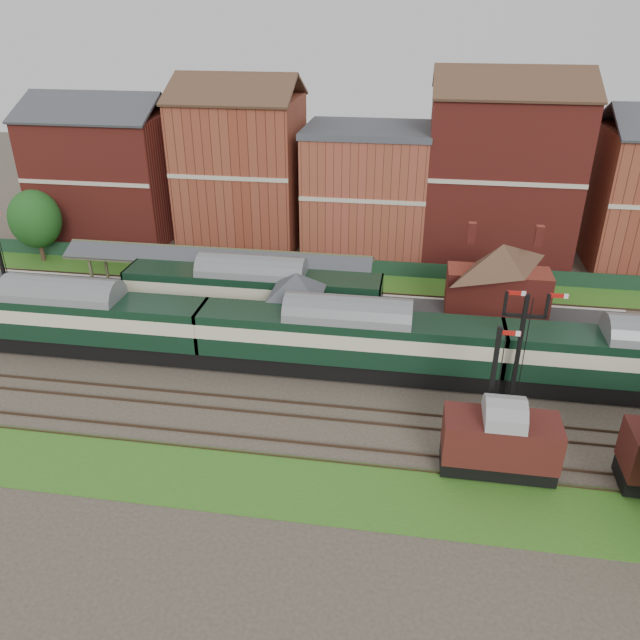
# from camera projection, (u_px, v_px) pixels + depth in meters

# --- Properties ---
(ground) EXTENTS (160.00, 160.00, 0.00)m
(ground) POSITION_uv_depth(u_px,v_px,m) (331.00, 371.00, 44.10)
(ground) COLOR #473D33
(ground) RESTS_ON ground
(grass_back) EXTENTS (90.00, 4.50, 0.06)m
(grass_back) POSITION_uv_depth(u_px,v_px,m) (355.00, 282.00, 58.16)
(grass_back) COLOR #2D6619
(grass_back) RESTS_ON ground
(grass_front) EXTENTS (90.00, 5.00, 0.06)m
(grass_front) POSITION_uv_depth(u_px,v_px,m) (299.00, 487.00, 33.54)
(grass_front) COLOR #2D6619
(grass_front) RESTS_ON ground
(fence) EXTENTS (90.00, 0.12, 1.50)m
(fence) POSITION_uv_depth(u_px,v_px,m) (358.00, 267.00, 59.59)
(fence) COLOR #193823
(fence) RESTS_ON ground
(platform) EXTENTS (55.00, 3.40, 1.00)m
(platform) POSITION_uv_depth(u_px,v_px,m) (289.00, 302.00, 53.15)
(platform) COLOR #2D2D2D
(platform) RESTS_ON ground
(signal_box) EXTENTS (5.40, 5.40, 6.00)m
(signal_box) POSITION_uv_depth(u_px,v_px,m) (297.00, 308.00, 45.93)
(signal_box) COLOR #606C4C
(signal_box) RESTS_ON ground
(brick_hut) EXTENTS (3.20, 2.64, 2.94)m
(brick_hut) POSITION_uv_depth(u_px,v_px,m) (405.00, 340.00, 45.72)
(brick_hut) COLOR brown
(brick_hut) RESTS_ON ground
(station_building) EXTENTS (8.10, 8.10, 5.90)m
(station_building) POSITION_uv_depth(u_px,v_px,m) (499.00, 277.00, 49.20)
(station_building) COLOR maroon
(station_building) RESTS_ON platform
(canopy) EXTENTS (26.00, 3.89, 4.08)m
(canopy) POSITION_uv_depth(u_px,v_px,m) (218.00, 253.00, 52.13)
(canopy) COLOR brown
(canopy) RESTS_ON platform
(semaphore_bracket) EXTENTS (3.60, 0.25, 8.18)m
(semaphore_bracket) POSITION_uv_depth(u_px,v_px,m) (520.00, 345.00, 38.11)
(semaphore_bracket) COLOR black
(semaphore_bracket) RESTS_ON ground
(semaphore_siding) EXTENTS (1.23, 0.25, 8.00)m
(semaphore_siding) POSITION_uv_depth(u_px,v_px,m) (492.00, 388.00, 34.65)
(semaphore_siding) COLOR black
(semaphore_siding) RESTS_ON ground
(town_backdrop) EXTENTS (69.00, 10.00, 16.00)m
(town_backdrop) POSITION_uv_depth(u_px,v_px,m) (365.00, 183.00, 62.93)
(town_backdrop) COLOR maroon
(town_backdrop) RESTS_ON ground
(dmu_train) EXTENTS (61.98, 3.25, 4.76)m
(dmu_train) POSITION_uv_depth(u_px,v_px,m) (347.00, 339.00, 42.69)
(dmu_train) COLOR black
(dmu_train) RESTS_ON ground
(platform_railcar) EXTENTS (20.49, 3.22, 4.72)m
(platform_railcar) POSITION_uv_depth(u_px,v_px,m) (253.00, 292.00, 49.59)
(platform_railcar) COLOR black
(platform_railcar) RESTS_ON ground
(goods_van_a) EXTENTS (6.14, 2.66, 3.72)m
(goods_van_a) POSITION_uv_depth(u_px,v_px,m) (500.00, 441.00, 33.75)
(goods_van_a) COLOR black
(goods_van_a) RESTS_ON ground
(tree_back) EXTENTS (4.96, 4.96, 7.24)m
(tree_back) POSITION_uv_depth(u_px,v_px,m) (35.00, 219.00, 61.01)
(tree_back) COLOR #382619
(tree_back) RESTS_ON ground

